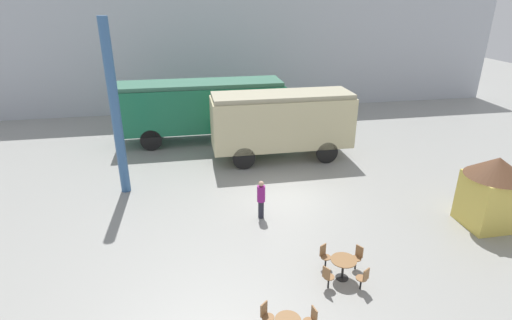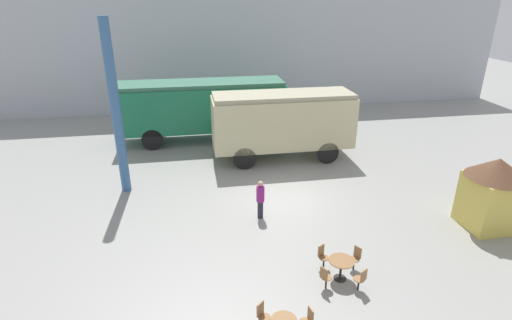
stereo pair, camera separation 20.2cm
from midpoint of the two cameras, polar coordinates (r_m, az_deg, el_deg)
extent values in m
plane|color=gray|center=(18.80, 4.62, -5.42)|extent=(80.00, 80.00, 0.00)
cube|color=#B2B7C1|center=(32.38, -2.14, 15.02)|extent=(44.00, 0.15, 9.00)
cube|color=#196B47|center=(25.62, -7.50, 7.53)|extent=(10.39, 2.77, 2.72)
cone|color=#196B47|center=(26.57, 6.10, 8.14)|extent=(2.00, 2.58, 2.58)
cube|color=#366B54|center=(25.28, -7.67, 10.76)|extent=(10.19, 2.55, 0.24)
cylinder|color=black|center=(25.12, -0.04, 3.70)|extent=(1.30, 0.12, 1.30)
cylinder|color=black|center=(27.60, -0.97, 5.47)|extent=(1.30, 0.12, 1.30)
cylinder|color=black|center=(24.90, -14.35, 2.79)|extent=(1.30, 0.12, 1.30)
cylinder|color=black|center=(27.40, -14.01, 4.65)|extent=(1.30, 0.12, 1.30)
cube|color=beige|center=(22.48, 4.08, 5.47)|extent=(7.81, 2.53, 2.77)
cube|color=tan|center=(22.08, 4.19, 9.20)|extent=(7.66, 2.33, 0.24)
cylinder|color=black|center=(22.57, 10.49, 0.98)|extent=(1.25, 0.12, 1.25)
cylinder|color=black|center=(24.70, 8.62, 3.03)|extent=(1.25, 0.12, 1.25)
cylinder|color=black|center=(21.47, -1.37, 0.21)|extent=(1.25, 0.12, 1.25)
cylinder|color=black|center=(23.69, -2.23, 2.42)|extent=(1.25, 0.12, 1.25)
cylinder|color=black|center=(14.26, 12.30, -16.19)|extent=(0.44, 0.44, 0.02)
cylinder|color=black|center=(14.04, 12.43, -15.05)|extent=(0.08, 0.08, 0.69)
cylinder|color=olive|center=(13.83, 12.55, -13.86)|extent=(0.86, 0.86, 0.03)
cylinder|color=olive|center=(11.56, 4.56, -21.88)|extent=(0.71, 0.71, 0.03)
cylinder|color=black|center=(13.83, 14.84, -16.84)|extent=(0.06, 0.06, 0.42)
cylinder|color=olive|center=(13.69, 14.94, -16.11)|extent=(0.36, 0.36, 0.03)
cube|color=olive|center=(13.49, 15.58, -15.64)|extent=(0.27, 0.18, 0.42)
cylinder|color=black|center=(14.62, 14.18, -14.29)|extent=(0.06, 0.06, 0.42)
cylinder|color=olive|center=(14.49, 14.27, -13.57)|extent=(0.36, 0.36, 0.03)
cube|color=olive|center=(14.47, 14.72, -12.60)|extent=(0.18, 0.27, 0.42)
cylinder|color=black|center=(14.48, 10.04, -14.30)|extent=(0.06, 0.06, 0.42)
cylinder|color=olive|center=(14.34, 10.10, -13.58)|extent=(0.36, 0.36, 0.03)
cube|color=olive|center=(14.29, 9.69, -12.60)|extent=(0.27, 0.18, 0.42)
cylinder|color=black|center=(13.67, 10.41, -16.89)|extent=(0.06, 0.06, 0.42)
cylinder|color=olive|center=(13.53, 10.48, -16.16)|extent=(0.36, 0.36, 0.03)
cube|color=olive|center=(13.30, 10.11, -15.69)|extent=(0.18, 0.27, 0.42)
cube|color=olive|center=(11.90, 8.33, -21.03)|extent=(0.10, 0.29, 0.42)
cylinder|color=olive|center=(12.04, 1.74, -21.60)|extent=(0.36, 0.36, 0.03)
cube|color=olive|center=(11.95, 1.13, -20.51)|extent=(0.24, 0.22, 0.42)
cylinder|color=#262633|center=(17.01, 0.97, -7.06)|extent=(0.24, 0.24, 0.79)
cylinder|color=#8C1E7A|center=(16.66, 0.99, -4.84)|extent=(0.34, 0.34, 0.70)
sphere|color=tan|center=(16.45, 1.00, -3.42)|extent=(0.23, 0.23, 0.23)
cube|color=#DBC151|center=(18.67, 30.67, -5.22)|extent=(1.80, 1.80, 2.20)
cone|color=brown|center=(18.09, 31.60, -1.00)|extent=(2.34, 2.34, 0.80)
cylinder|color=#386093|center=(19.05, -19.10, 6.75)|extent=(0.44, 0.44, 8.00)
camera|label=1|loc=(0.10, -89.69, 0.13)|focal=28.00mm
camera|label=2|loc=(0.10, 90.31, -0.13)|focal=28.00mm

